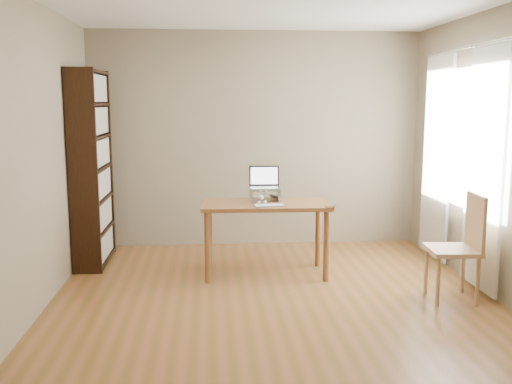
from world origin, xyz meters
The scene contains 10 objects.
room centered at (0.03, 0.01, 1.30)m, with size 4.04×4.54×2.64m.
bookshelf centered at (-1.83, 1.55, 1.05)m, with size 0.30×0.90×2.10m.
curtains centered at (1.92, 0.80, 1.17)m, with size 0.03×1.90×2.25m.
desk centered at (0.00, 0.96, 0.64)m, with size 1.31×0.69×0.75m.
laptop_stand centered at (0.00, 1.04, 0.83)m, with size 0.32×0.25×0.13m.
laptop centered at (0.00, 1.10, 0.94)m, with size 0.32×0.27×0.22m.
keyboard centered at (0.01, 0.74, 0.76)m, with size 0.32×0.17×0.02m.
coaster centered at (0.59, 0.67, 0.75)m, with size 0.11×0.11×0.01m, color #54341D.
cat centered at (-0.01, 1.07, 0.82)m, with size 0.25×0.49×0.16m.
chair centered at (1.66, 0.08, 0.52)m, with size 0.45×0.45×0.96m.
Camera 1 is at (-0.56, -4.69, 1.77)m, focal length 40.00 mm.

